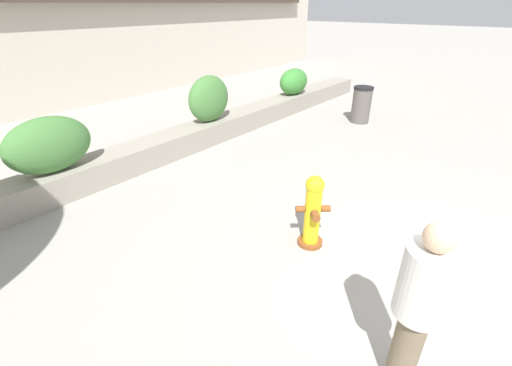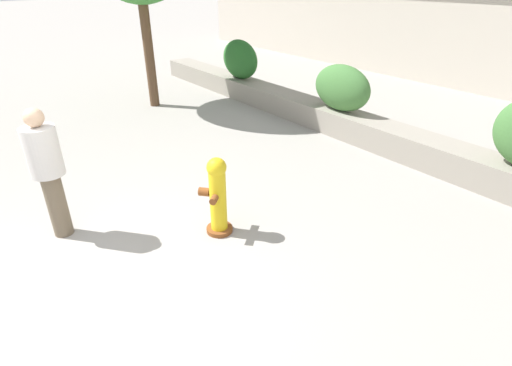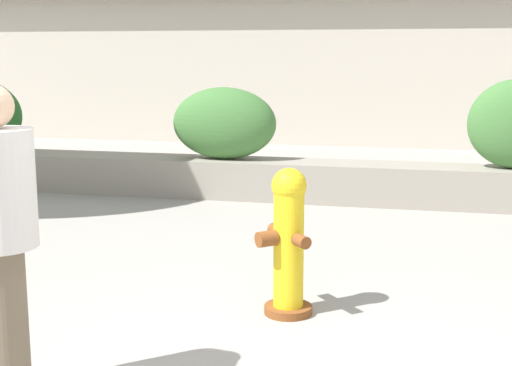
# 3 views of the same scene
# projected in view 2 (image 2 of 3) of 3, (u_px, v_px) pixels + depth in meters

# --- Properties ---
(ground_plane) EXTENTS (120.00, 120.00, 0.00)m
(ground_plane) POSITION_uv_depth(u_px,v_px,m) (82.00, 296.00, 4.31)
(ground_plane) COLOR #9E9991
(planter_wall_low) EXTENTS (18.00, 0.70, 0.50)m
(planter_wall_low) POSITION_uv_depth(u_px,v_px,m) (410.00, 145.00, 7.43)
(planter_wall_low) COLOR gray
(planter_wall_low) RESTS_ON ground
(hedge_bush_0) EXTENTS (1.38, 0.57, 1.03)m
(hedge_bush_0) POSITION_uv_depth(u_px,v_px,m) (240.00, 59.00, 10.87)
(hedge_bush_0) COLOR #235B23
(hedge_bush_0) RESTS_ON planter_wall_low
(hedge_bush_1) EXTENTS (1.40, 0.64, 0.95)m
(hedge_bush_1) POSITION_uv_depth(u_px,v_px,m) (342.00, 88.00, 8.32)
(hedge_bush_1) COLOR #427538
(hedge_bush_1) RESTS_ON planter_wall_low
(fire_hydrant) EXTENTS (0.50, 0.50, 1.08)m
(fire_hydrant) POSITION_uv_depth(u_px,v_px,m) (218.00, 195.00, 5.15)
(fire_hydrant) COLOR brown
(fire_hydrant) RESTS_ON ground
(pedestrian) EXTENTS (0.42, 0.42, 1.73)m
(pedestrian) POSITION_uv_depth(u_px,v_px,m) (47.00, 167.00, 4.90)
(pedestrian) COLOR brown
(pedestrian) RESTS_ON ground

